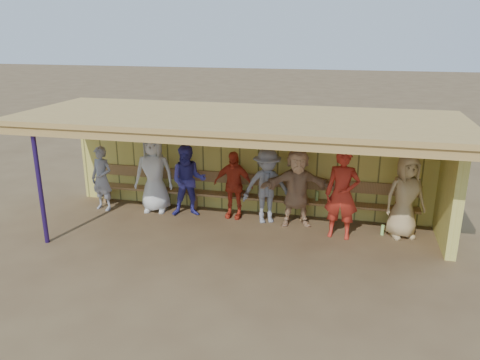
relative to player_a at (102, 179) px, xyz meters
The scene contains 12 objects.
ground 3.53m from the player_a, ahead, with size 90.00×90.00×0.00m, color brown.
player_a is the anchor object (origin of this frame).
player_b 1.27m from the player_a, ahead, with size 0.90×0.59×1.85m, color silver.
player_c 2.12m from the player_a, ahead, with size 0.81×0.63×1.67m, color #3B3799.
player_d 3.14m from the player_a, ahead, with size 0.91×0.38×1.55m, color red.
player_e 3.93m from the player_a, ahead, with size 1.08×0.62×1.67m, color gray.
player_f 4.59m from the player_a, ahead, with size 1.61×0.51×1.74m, color tan.
player_g 5.56m from the player_a, ahead, with size 0.68×0.45×1.87m, color red.
player_h 6.80m from the player_a, ahead, with size 0.85×0.55×1.74m, color tan.
dugout_structure 3.90m from the player_a, ahead, with size 8.80×3.20×2.50m.
bench 3.45m from the player_a, ahead, with size 7.60×0.34×0.93m.
dugout_equipment 2.79m from the player_a, ahead, with size 6.15×0.62×0.80m.
Camera 1 is at (2.22, -8.89, 4.09)m, focal length 35.00 mm.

